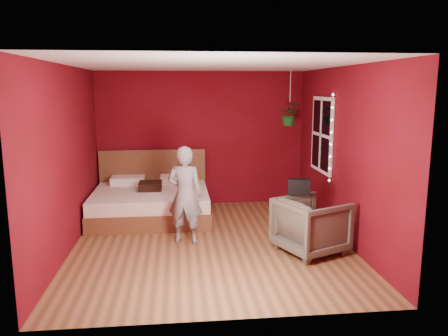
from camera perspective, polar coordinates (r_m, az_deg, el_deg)
floor at (r=6.65m, az=-1.78°, el=-9.64°), size 4.50×4.50×0.00m
room_walls at (r=6.28m, az=-1.87°, el=4.91°), size 4.04×4.54×2.62m
window at (r=7.57m, az=12.65°, el=4.25°), size 0.05×0.97×1.27m
fairy_lights at (r=7.07m, az=13.81°, el=3.78°), size 0.04×0.04×1.45m
bed at (r=7.94m, az=-9.47°, el=-4.26°), size 2.02×1.72×1.11m
person at (r=6.45m, az=-5.10°, el=-3.54°), size 0.62×0.50×1.46m
armchair at (r=6.26m, az=11.29°, el=-7.38°), size 1.11×1.10×0.78m
handbag at (r=6.35m, az=9.79°, el=-2.42°), size 0.35×0.23×0.22m
throw_pillow at (r=7.82m, az=-9.59°, el=-2.32°), size 0.40×0.40×0.14m
hanging_plant at (r=8.06m, az=8.57°, el=6.98°), size 0.49×0.46×1.00m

